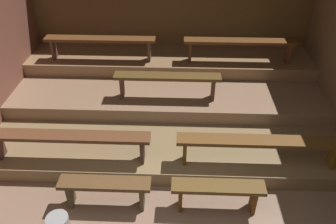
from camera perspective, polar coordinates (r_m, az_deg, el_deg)
The scene contains 13 objects.
ground at distance 5.70m, azimuth -0.34°, elevation -5.03°, with size 6.32×5.36×0.08m, color #81634E.
wall_back at distance 7.09m, azimuth 0.49°, elevation 15.19°, with size 6.32×0.06×2.44m, color brown.
platform_lower at distance 6.10m, azimuth -0.08°, elevation -0.13°, with size 5.52×3.31×0.24m, color olive.
platform_middle at distance 6.46m, azimuth 0.13°, elevation 4.60°, with size 5.52×2.13×0.24m, color #8A694F.
platform_upper at distance 6.82m, azimuth 0.31°, elevation 8.61°, with size 5.52×1.05×0.24m, color #8D6948.
bench_floor_left at distance 4.53m, azimuth -10.57°, elevation -12.33°, with size 1.19×0.24×0.44m.
bench_floor_right at distance 4.47m, azimuth 8.38°, elevation -12.96°, with size 1.19×0.24×0.44m.
bench_lower_left at distance 4.96m, azimuth -16.45°, elevation -4.32°, with size 2.31×0.24×0.44m.
bench_lower_right at distance 4.84m, azimuth 15.29°, elevation -5.15°, with size 2.31×0.24×0.44m.
bench_middle_center at distance 5.68m, azimuth -0.11°, elevation 5.54°, with size 1.79×0.24×0.44m.
bench_upper_left at distance 6.60m, azimuth -11.36°, elevation 11.58°, with size 2.07×0.24×0.44m.
bench_upper_right at distance 6.52m, azimuth 12.00°, elevation 11.19°, with size 2.07×0.24×0.44m.
pail_floor at distance 4.58m, azimuth -17.99°, elevation -17.55°, with size 0.27×0.27×0.24m, color gray.
Camera 1 is at (0.21, -2.08, 3.64)m, focal length 36.17 mm.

